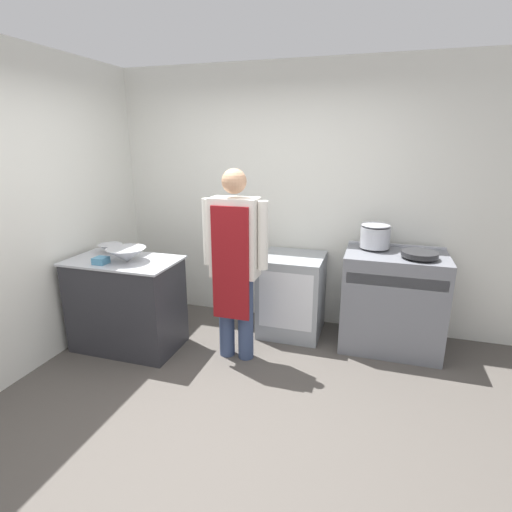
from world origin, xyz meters
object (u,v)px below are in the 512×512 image
person_cook (235,256)px  saute_pan (420,254)px  stove (392,301)px  plastic_tub (101,261)px  stock_pot (375,235)px  mixing_bowl (127,255)px  fridge_unit (292,294)px

person_cook → saute_pan: size_ratio=5.50×
stove → plastic_tub: stove is taller
person_cook → plastic_tub: bearing=-166.4°
stove → stock_pot: size_ratio=3.45×
person_cook → stock_pot: (1.15, 0.73, 0.11)m
stove → saute_pan: 0.55m
person_cook → stock_pot: 1.37m
mixing_bowl → plastic_tub: size_ratio=3.07×
fridge_unit → mixing_bowl: size_ratio=2.33×
mixing_bowl → saute_pan: mixing_bowl is taller
person_cook → stock_pot: bearing=32.2°
person_cook → mixing_bowl: person_cook is taller
plastic_tub → saute_pan: saute_pan is taller
fridge_unit → plastic_tub: 1.87m
mixing_bowl → person_cook: bearing=9.1°
stove → fridge_unit: size_ratio=1.16×
stove → fridge_unit: (-0.98, 0.03, -0.06)m
person_cook → plastic_tub: size_ratio=14.92×
fridge_unit → stock_pot: size_ratio=2.97×
person_cook → saute_pan: bearing=18.4°
person_cook → plastic_tub: (-1.17, -0.28, -0.06)m
plastic_tub → person_cook: bearing=13.6°
stove → person_cook: size_ratio=0.56×
mixing_bowl → saute_pan: bearing=14.8°
mixing_bowl → plastic_tub: mixing_bowl is taller
fridge_unit → plastic_tub: size_ratio=7.15×
plastic_tub → saute_pan: 2.82m
stove → person_cook: (-1.36, -0.62, 0.50)m
stove → saute_pan: size_ratio=3.07×
person_cook → mixing_bowl: size_ratio=4.86×
stove → stock_pot: 0.65m
mixing_bowl → stock_pot: 2.32m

